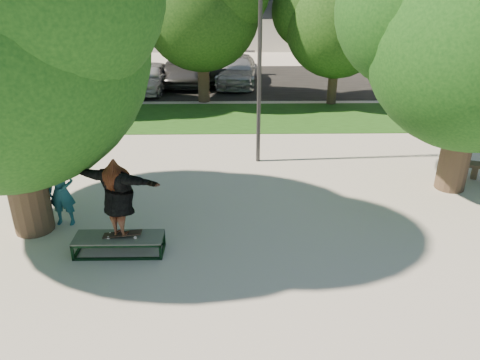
{
  "coord_description": "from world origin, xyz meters",
  "views": [
    {
      "loc": [
        0.23,
        -8.17,
        5.35
      ],
      "look_at": [
        0.38,
        0.6,
        1.36
      ],
      "focal_mm": 35.0,
      "sensor_mm": 36.0,
      "label": 1
    }
  ],
  "objects_px": {
    "tree_right": "(476,27)",
    "bystander": "(61,191)",
    "car_dark": "(210,67)",
    "car_silver_a": "(151,77)",
    "grind_box": "(119,245)",
    "lamppost": "(260,55)",
    "car_grey": "(188,67)",
    "car_silver_b": "(237,70)"
  },
  "relations": [
    {
      "from": "tree_right",
      "to": "bystander",
      "type": "xyz_separation_m",
      "value": [
        -9.51,
        -1.82,
        -3.28
      ]
    },
    {
      "from": "tree_right",
      "to": "car_dark",
      "type": "xyz_separation_m",
      "value": [
        -6.8,
        13.07,
        -3.37
      ]
    },
    {
      "from": "car_silver_a",
      "to": "bystander",
      "type": "bearing_deg",
      "value": -84.51
    },
    {
      "from": "grind_box",
      "to": "bystander",
      "type": "bearing_deg",
      "value": 140.3
    },
    {
      "from": "tree_right",
      "to": "bystander",
      "type": "bearing_deg",
      "value": -169.18
    },
    {
      "from": "tree_right",
      "to": "grind_box",
      "type": "relative_size",
      "value": 3.62
    },
    {
      "from": "lamppost",
      "to": "car_silver_a",
      "type": "distance_m",
      "value": 10.39
    },
    {
      "from": "car_silver_a",
      "to": "car_grey",
      "type": "distance_m",
      "value": 2.51
    },
    {
      "from": "tree_right",
      "to": "car_dark",
      "type": "height_order",
      "value": "tree_right"
    },
    {
      "from": "grind_box",
      "to": "bystander",
      "type": "relative_size",
      "value": 1.1
    },
    {
      "from": "bystander",
      "to": "car_grey",
      "type": "relative_size",
      "value": 0.3
    },
    {
      "from": "tree_right",
      "to": "car_silver_a",
      "type": "relative_size",
      "value": 1.71
    },
    {
      "from": "tree_right",
      "to": "lamppost",
      "type": "relative_size",
      "value": 1.07
    },
    {
      "from": "lamppost",
      "to": "bystander",
      "type": "xyz_separation_m",
      "value": [
        -4.59,
        -3.73,
        -2.33
      ]
    },
    {
      "from": "car_dark",
      "to": "car_silver_a",
      "type": "bearing_deg",
      "value": -150.31
    },
    {
      "from": "tree_right",
      "to": "car_silver_a",
      "type": "xyz_separation_m",
      "value": [
        -9.53,
        10.89,
        -3.44
      ]
    },
    {
      "from": "grind_box",
      "to": "car_silver_b",
      "type": "height_order",
      "value": "car_silver_b"
    },
    {
      "from": "grind_box",
      "to": "car_dark",
      "type": "xyz_separation_m",
      "value": [
        1.22,
        16.12,
        0.53
      ]
    },
    {
      "from": "car_dark",
      "to": "car_grey",
      "type": "relative_size",
      "value": 0.8
    },
    {
      "from": "tree_right",
      "to": "grind_box",
      "type": "distance_m",
      "value": 9.43
    },
    {
      "from": "car_silver_a",
      "to": "car_grey",
      "type": "xyz_separation_m",
      "value": [
        1.61,
        1.92,
        0.11
      ]
    },
    {
      "from": "bystander",
      "to": "car_dark",
      "type": "height_order",
      "value": "bystander"
    },
    {
      "from": "lamppost",
      "to": "grind_box",
      "type": "bearing_deg",
      "value": -121.95
    },
    {
      "from": "bystander",
      "to": "car_silver_a",
      "type": "height_order",
      "value": "bystander"
    },
    {
      "from": "bystander",
      "to": "grind_box",
      "type": "bearing_deg",
      "value": -38.12
    },
    {
      "from": "car_silver_b",
      "to": "tree_right",
      "type": "bearing_deg",
      "value": -61.29
    },
    {
      "from": "lamppost",
      "to": "car_silver_a",
      "type": "xyz_separation_m",
      "value": [
        -4.61,
        8.97,
        -2.5
      ]
    },
    {
      "from": "car_silver_a",
      "to": "car_grey",
      "type": "height_order",
      "value": "car_grey"
    },
    {
      "from": "bystander",
      "to": "car_silver_a",
      "type": "bearing_deg",
      "value": 91.69
    },
    {
      "from": "bystander",
      "to": "car_silver_a",
      "type": "xyz_separation_m",
      "value": [
        -0.02,
        12.71,
        -0.17
      ]
    },
    {
      "from": "car_dark",
      "to": "car_grey",
      "type": "height_order",
      "value": "car_grey"
    },
    {
      "from": "tree_right",
      "to": "car_silver_b",
      "type": "bearing_deg",
      "value": 113.77
    },
    {
      "from": "bystander",
      "to": "lamppost",
      "type": "bearing_deg",
      "value": 40.7
    },
    {
      "from": "bystander",
      "to": "car_silver_b",
      "type": "bearing_deg",
      "value": 75.43
    },
    {
      "from": "car_dark",
      "to": "car_silver_b",
      "type": "relative_size",
      "value": 0.94
    },
    {
      "from": "car_dark",
      "to": "car_grey",
      "type": "distance_m",
      "value": 1.15
    },
    {
      "from": "tree_right",
      "to": "car_silver_b",
      "type": "relative_size",
      "value": 1.4
    },
    {
      "from": "car_grey",
      "to": "car_silver_b",
      "type": "relative_size",
      "value": 1.17
    },
    {
      "from": "lamppost",
      "to": "car_silver_a",
      "type": "bearing_deg",
      "value": 117.21
    },
    {
      "from": "tree_right",
      "to": "car_grey",
      "type": "distance_m",
      "value": 15.43
    },
    {
      "from": "car_silver_a",
      "to": "car_silver_b",
      "type": "xyz_separation_m",
      "value": [
        4.11,
        1.41,
        0.02
      ]
    },
    {
      "from": "lamppost",
      "to": "bystander",
      "type": "bearing_deg",
      "value": -140.88
    }
  ]
}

